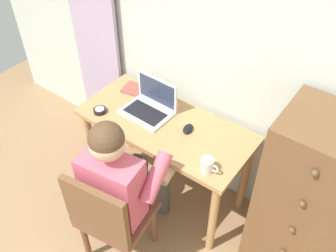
{
  "coord_description": "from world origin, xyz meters",
  "views": [
    {
      "loc": [
        0.8,
        0.34,
        2.44
      ],
      "look_at": [
        -0.25,
        1.75,
        0.83
      ],
      "focal_mm": 40.02,
      "sensor_mm": 36.0,
      "label": 1
    }
  ],
  "objects_px": {
    "chair": "(110,216)",
    "desk_clock": "(100,110)",
    "notebook_pad": "(137,90)",
    "person_seated": "(124,177)",
    "coffee_mug": "(207,165)",
    "desk": "(165,135)",
    "dresser": "(308,201)",
    "laptop": "(150,105)",
    "computer_mouse": "(188,129)"
  },
  "relations": [
    {
      "from": "desk",
      "to": "coffee_mug",
      "type": "relative_size",
      "value": 10.21
    },
    {
      "from": "person_seated",
      "to": "computer_mouse",
      "type": "distance_m",
      "value": 0.53
    },
    {
      "from": "person_seated",
      "to": "notebook_pad",
      "type": "distance_m",
      "value": 0.79
    },
    {
      "from": "chair",
      "to": "notebook_pad",
      "type": "xyz_separation_m",
      "value": [
        -0.47,
        0.83,
        0.26
      ]
    },
    {
      "from": "computer_mouse",
      "to": "coffee_mug",
      "type": "height_order",
      "value": "coffee_mug"
    },
    {
      "from": "desk",
      "to": "desk_clock",
      "type": "height_order",
      "value": "desk_clock"
    },
    {
      "from": "desk_clock",
      "to": "notebook_pad",
      "type": "distance_m",
      "value": 0.35
    },
    {
      "from": "chair",
      "to": "computer_mouse",
      "type": "bearing_deg",
      "value": 82.28
    },
    {
      "from": "laptop",
      "to": "computer_mouse",
      "type": "relative_size",
      "value": 3.48
    },
    {
      "from": "dresser",
      "to": "chair",
      "type": "bearing_deg",
      "value": -142.6
    },
    {
      "from": "desk",
      "to": "chair",
      "type": "relative_size",
      "value": 1.42
    },
    {
      "from": "dresser",
      "to": "desk_clock",
      "type": "distance_m",
      "value": 1.48
    },
    {
      "from": "dresser",
      "to": "computer_mouse",
      "type": "relative_size",
      "value": 12.15
    },
    {
      "from": "dresser",
      "to": "notebook_pad",
      "type": "relative_size",
      "value": 5.78
    },
    {
      "from": "laptop",
      "to": "desk_clock",
      "type": "bearing_deg",
      "value": -141.36
    },
    {
      "from": "laptop",
      "to": "coffee_mug",
      "type": "distance_m",
      "value": 0.66
    },
    {
      "from": "desk_clock",
      "to": "notebook_pad",
      "type": "bearing_deg",
      "value": 82.64
    },
    {
      "from": "notebook_pad",
      "to": "dresser",
      "type": "bearing_deg",
      "value": -16.25
    },
    {
      "from": "desk",
      "to": "coffee_mug",
      "type": "bearing_deg",
      "value": -22.87
    },
    {
      "from": "desk_clock",
      "to": "coffee_mug",
      "type": "xyz_separation_m",
      "value": [
        0.9,
        -0.01,
        0.03
      ]
    },
    {
      "from": "desk_clock",
      "to": "person_seated",
      "type": "bearing_deg",
      "value": -31.84
    },
    {
      "from": "dresser",
      "to": "person_seated",
      "type": "bearing_deg",
      "value": -150.75
    },
    {
      "from": "dresser",
      "to": "laptop",
      "type": "relative_size",
      "value": 3.49
    },
    {
      "from": "person_seated",
      "to": "desk_clock",
      "type": "xyz_separation_m",
      "value": [
        -0.49,
        0.3,
        0.09
      ]
    },
    {
      "from": "chair",
      "to": "person_seated",
      "type": "relative_size",
      "value": 0.73
    },
    {
      "from": "chair",
      "to": "desk_clock",
      "type": "relative_size",
      "value": 9.59
    },
    {
      "from": "coffee_mug",
      "to": "desk",
      "type": "bearing_deg",
      "value": 157.13
    },
    {
      "from": "coffee_mug",
      "to": "chair",
      "type": "bearing_deg",
      "value": -129.29
    },
    {
      "from": "dresser",
      "to": "coffee_mug",
      "type": "bearing_deg",
      "value": -155.71
    },
    {
      "from": "computer_mouse",
      "to": "laptop",
      "type": "bearing_deg",
      "value": 165.81
    },
    {
      "from": "chair",
      "to": "desk_clock",
      "type": "distance_m",
      "value": 0.75
    },
    {
      "from": "dresser",
      "to": "notebook_pad",
      "type": "height_order",
      "value": "dresser"
    },
    {
      "from": "desk",
      "to": "coffee_mug",
      "type": "xyz_separation_m",
      "value": [
        0.46,
        -0.19,
        0.16
      ]
    },
    {
      "from": "chair",
      "to": "person_seated",
      "type": "height_order",
      "value": "person_seated"
    },
    {
      "from": "coffee_mug",
      "to": "computer_mouse",
      "type": "bearing_deg",
      "value": 142.22
    },
    {
      "from": "chair",
      "to": "notebook_pad",
      "type": "bearing_deg",
      "value": 119.24
    },
    {
      "from": "chair",
      "to": "notebook_pad",
      "type": "distance_m",
      "value": 0.99
    },
    {
      "from": "dresser",
      "to": "chair",
      "type": "distance_m",
      "value": 1.2
    },
    {
      "from": "dresser",
      "to": "notebook_pad",
      "type": "xyz_separation_m",
      "value": [
        -1.41,
        0.11,
        0.13
      ]
    },
    {
      "from": "coffee_mug",
      "to": "desk_clock",
      "type": "bearing_deg",
      "value": 179.12
    },
    {
      "from": "person_seated",
      "to": "computer_mouse",
      "type": "bearing_deg",
      "value": 77.08
    },
    {
      "from": "laptop",
      "to": "desk_clock",
      "type": "xyz_separation_m",
      "value": [
        -0.28,
        -0.22,
        -0.04
      ]
    },
    {
      "from": "desk",
      "to": "notebook_pad",
      "type": "distance_m",
      "value": 0.45
    },
    {
      "from": "person_seated",
      "to": "laptop",
      "type": "height_order",
      "value": "person_seated"
    },
    {
      "from": "dresser",
      "to": "notebook_pad",
      "type": "distance_m",
      "value": 1.42
    },
    {
      "from": "laptop",
      "to": "computer_mouse",
      "type": "height_order",
      "value": "laptop"
    },
    {
      "from": "dresser",
      "to": "chair",
      "type": "xyz_separation_m",
      "value": [
        -0.95,
        -0.72,
        -0.13
      ]
    },
    {
      "from": "chair",
      "to": "computer_mouse",
      "type": "relative_size",
      "value": 8.63
    },
    {
      "from": "desk_clock",
      "to": "dresser",
      "type": "bearing_deg",
      "value": 9.34
    },
    {
      "from": "chair",
      "to": "person_seated",
      "type": "bearing_deg",
      "value": 97.53
    }
  ]
}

